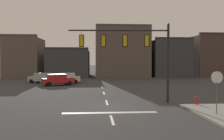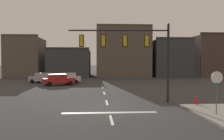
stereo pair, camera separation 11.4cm
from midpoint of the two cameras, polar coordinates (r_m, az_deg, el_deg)
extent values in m
plane|color=#353538|center=(18.44, -0.78, -8.74)|extent=(400.00, 400.00, 0.00)
cube|color=silver|center=(16.48, -0.40, -10.03)|extent=(6.40, 0.50, 0.01)
cube|color=silver|center=(14.53, 0.09, -11.68)|extent=(0.16, 2.40, 0.01)
cube|color=silver|center=(20.40, -1.09, -7.67)|extent=(0.16, 2.40, 0.01)
cube|color=silver|center=(26.33, -1.73, -5.46)|extent=(0.16, 2.40, 0.01)
cube|color=silver|center=(32.28, -2.13, -4.07)|extent=(0.16, 2.40, 0.01)
cylinder|color=black|center=(20.61, 13.25, 1.41)|extent=(0.20, 0.20, 6.48)
cylinder|color=black|center=(20.18, 1.72, 9.32)|extent=(8.25, 0.57, 0.12)
sphere|color=black|center=(20.84, 13.33, 10.50)|extent=(0.18, 0.18, 0.18)
cylinder|color=#56565B|center=(20.38, 8.36, 8.56)|extent=(0.03, 0.03, 0.35)
cube|color=gold|center=(20.32, 8.35, 6.81)|extent=(0.31, 0.26, 0.90)
sphere|color=red|center=(20.47, 8.29, 7.57)|extent=(0.20, 0.20, 0.20)
sphere|color=#2D2314|center=(20.45, 8.29, 6.78)|extent=(0.20, 0.20, 0.20)
sphere|color=black|center=(20.43, 8.29, 6.00)|extent=(0.20, 0.20, 0.20)
cube|color=black|center=(20.30, 8.36, 6.82)|extent=(0.42, 0.05, 1.02)
cylinder|color=#56565B|center=(20.18, 3.26, 8.65)|extent=(0.03, 0.03, 0.35)
cube|color=gold|center=(20.12, 3.26, 6.88)|extent=(0.31, 0.26, 0.90)
sphere|color=red|center=(20.27, 3.24, 7.64)|extent=(0.20, 0.20, 0.20)
sphere|color=#2D2314|center=(20.25, 3.24, 6.85)|extent=(0.20, 0.20, 0.20)
sphere|color=black|center=(20.22, 3.23, 6.05)|extent=(0.20, 0.20, 0.20)
cube|color=black|center=(20.10, 3.27, 6.88)|extent=(0.42, 0.05, 1.02)
cylinder|color=#56565B|center=(20.13, -1.89, 8.66)|extent=(0.03, 0.03, 0.35)
cube|color=gold|center=(20.07, -1.89, 6.89)|extent=(0.31, 0.26, 0.90)
sphere|color=red|center=(20.23, -1.88, 7.65)|extent=(0.20, 0.20, 0.20)
sphere|color=#2D2314|center=(20.20, -1.88, 6.86)|extent=(0.20, 0.20, 0.20)
sphere|color=black|center=(20.18, -1.88, 6.06)|extent=(0.20, 0.20, 0.20)
cube|color=black|center=(20.05, -1.89, 6.90)|extent=(0.42, 0.05, 1.02)
cylinder|color=#56565B|center=(20.25, -7.03, 8.61)|extent=(0.03, 0.03, 0.35)
cube|color=gold|center=(20.19, -7.02, 6.85)|extent=(0.31, 0.26, 0.90)
sphere|color=red|center=(20.34, -6.99, 7.61)|extent=(0.20, 0.20, 0.20)
sphere|color=#2D2314|center=(20.31, -6.98, 6.82)|extent=(0.20, 0.20, 0.20)
sphere|color=black|center=(20.29, -6.98, 6.03)|extent=(0.20, 0.20, 0.20)
cube|color=black|center=(20.17, -7.03, 6.85)|extent=(0.42, 0.05, 1.02)
cylinder|color=#56565B|center=(16.61, 23.61, -6.35)|extent=(0.06, 0.06, 2.15)
cylinder|color=white|center=(16.46, 23.68, -1.61)|extent=(0.76, 0.03, 0.76)
cylinder|color=#B21414|center=(16.48, 23.66, -1.61)|extent=(0.68, 0.03, 0.68)
cube|color=#19592D|center=(16.50, 23.66, -3.17)|extent=(0.02, 0.64, 0.16)
cube|color=#9EA0A5|center=(39.67, -15.81, -1.99)|extent=(4.75, 3.39, 0.70)
cube|color=#9EA0A5|center=(39.55, -15.65, -1.08)|extent=(2.90, 2.44, 0.56)
cube|color=#2D3842|center=(39.99, -16.54, -1.09)|extent=(0.83, 1.49, 0.47)
cube|color=#2D3842|center=(38.89, -14.23, -1.15)|extent=(0.80, 1.48, 0.46)
cylinder|color=black|center=(39.88, -18.22, -2.54)|extent=(0.67, 0.45, 0.64)
cylinder|color=black|center=(41.23, -16.78, -2.37)|extent=(0.67, 0.45, 0.64)
cylinder|color=black|center=(38.18, -14.76, -2.70)|extent=(0.67, 0.45, 0.64)
cylinder|color=black|center=(39.59, -13.38, -2.52)|extent=(0.67, 0.45, 0.64)
sphere|color=silver|center=(40.51, -18.81, -1.87)|extent=(0.16, 0.16, 0.16)
sphere|color=silver|center=(41.42, -17.82, -1.77)|extent=(0.16, 0.16, 0.16)
cube|color=maroon|center=(38.45, -13.16, -1.97)|extent=(0.58, 1.27, 0.12)
cube|color=silver|center=(38.76, -10.51, -2.04)|extent=(4.47, 1.99, 0.70)
cube|color=silver|center=(38.71, -10.29, -1.11)|extent=(2.53, 1.71, 0.56)
cube|color=#2D3842|center=(38.77, -11.42, -1.14)|extent=(0.31, 1.53, 0.47)
cube|color=#2D3842|center=(38.65, -8.56, -1.13)|extent=(0.28, 1.53, 0.46)
cylinder|color=black|center=(38.08, -12.78, -2.70)|extent=(0.65, 0.25, 0.64)
cylinder|color=black|center=(39.76, -12.50, -2.50)|extent=(0.65, 0.25, 0.64)
cylinder|color=black|center=(37.87, -8.40, -2.70)|extent=(0.65, 0.25, 0.64)
cylinder|color=black|center=(39.56, -8.31, -2.49)|extent=(0.65, 0.25, 0.64)
sphere|color=silver|center=(38.41, -13.82, -2.02)|extent=(0.16, 0.16, 0.16)
sphere|color=silver|center=(39.55, -13.60, -1.91)|extent=(0.16, 0.16, 0.16)
cube|color=maroon|center=(38.66, -7.28, -1.91)|extent=(0.10, 1.37, 0.12)
cube|color=#A81E1E|center=(35.37, -12.42, -2.44)|extent=(4.75, 3.35, 0.70)
cube|color=#A81E1E|center=(35.29, -12.67, -1.43)|extent=(2.89, 2.42, 0.56)
cube|color=#2D3842|center=(35.48, -11.46, -1.43)|extent=(0.81, 1.50, 0.47)
cube|color=#2D3842|center=(35.04, -14.52, -1.50)|extent=(0.78, 1.49, 0.46)
cylinder|color=black|center=(36.60, -10.53, -2.88)|extent=(0.68, 0.45, 0.64)
cylinder|color=black|center=(34.97, -9.77, -3.10)|extent=(0.68, 0.45, 0.64)
cylinder|color=black|center=(35.91, -15.00, -3.00)|extent=(0.68, 0.45, 0.64)
cylinder|color=black|center=(34.26, -14.43, -3.24)|extent=(0.68, 0.45, 0.64)
sphere|color=silver|center=(36.51, -9.32, -2.20)|extent=(0.16, 0.16, 0.16)
sphere|color=silver|center=(35.41, -8.77, -2.33)|extent=(0.16, 0.16, 0.16)
cube|color=maroon|center=(34.91, -15.90, -2.40)|extent=(0.56, 1.28, 0.12)
cylinder|color=red|center=(19.86, 19.42, -7.12)|extent=(0.22, 0.22, 0.55)
cylinder|color=red|center=(19.90, 19.41, -7.90)|extent=(0.30, 0.30, 0.10)
sphere|color=red|center=(19.81, 19.43, -6.19)|extent=(0.20, 0.20, 0.20)
cylinder|color=red|center=(19.80, 19.02, -7.06)|extent=(0.10, 0.08, 0.08)
cylinder|color=red|center=(19.91, 19.82, -7.02)|extent=(0.10, 0.08, 0.08)
cube|color=brown|center=(55.92, -19.64, 2.71)|extent=(7.17, 8.50, 8.38)
cube|color=#493F35|center=(52.38, -20.88, 7.61)|extent=(7.17, 0.60, 0.50)
cube|color=#38383D|center=(56.70, -9.66, 1.49)|extent=(8.90, 13.70, 5.80)
cube|color=#2B2B30|center=(50.26, -10.44, 5.00)|extent=(8.90, 0.60, 0.50)
cube|color=brown|center=(56.36, 2.31, 3.96)|extent=(11.60, 12.87, 10.62)
cube|color=#493F35|center=(50.78, 3.08, 10.47)|extent=(11.60, 0.60, 0.50)
cube|color=#38383D|center=(56.80, 13.35, 2.58)|extent=(8.17, 9.37, 8.01)
cube|color=#2B2B30|center=(52.84, 14.81, 7.22)|extent=(8.17, 0.60, 0.50)
cube|color=#473833|center=(61.55, 21.25, 2.94)|extent=(7.76, 12.32, 9.07)
cube|color=#3A2B26|center=(56.60, 23.86, 7.85)|extent=(7.76, 0.60, 0.50)
camera|label=1|loc=(0.06, -89.84, 0.01)|focal=38.75mm
camera|label=2|loc=(0.06, 90.16, -0.01)|focal=38.75mm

